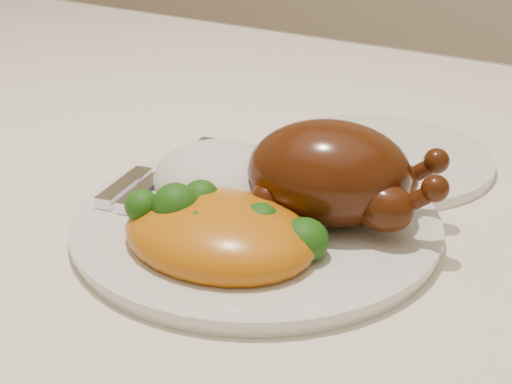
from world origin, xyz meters
The scene contains 8 objects.
dining_table centered at (0.00, 0.00, 0.67)m, with size 1.60×0.90×0.76m.
tablecloth centered at (0.00, 0.00, 0.74)m, with size 1.73×1.03×0.18m.
dinner_plate centered at (0.14, -0.09, 0.77)m, with size 0.28×0.28×0.01m, color silver.
side_plate centered at (0.16, 0.09, 0.77)m, with size 0.22×0.22×0.01m, color silver.
roast_chicken centered at (0.20, -0.06, 0.82)m, with size 0.16×0.13×0.08m.
rice_mound centered at (0.10, -0.07, 0.79)m, with size 0.13×0.12×0.06m.
mac_and_cheese centered at (0.15, -0.14, 0.79)m, with size 0.15×0.12×0.06m.
cutlery centered at (0.04, -0.09, 0.79)m, with size 0.05×0.17×0.01m.
Camera 1 is at (0.42, -0.49, 1.03)m, focal length 50.00 mm.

